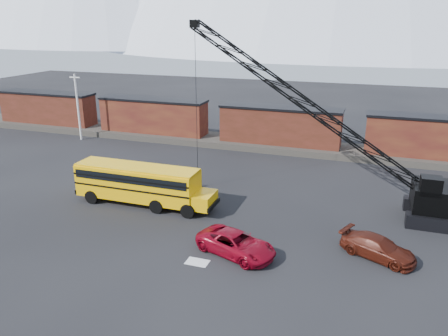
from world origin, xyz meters
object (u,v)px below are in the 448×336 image
(school_bus, at_px, (141,183))
(red_pickup, at_px, (236,244))
(crawler_crane, at_px, (323,115))
(maroon_suv, at_px, (378,248))

(school_bus, distance_m, red_pickup, 10.80)
(crawler_crane, bearing_deg, red_pickup, -110.87)
(crawler_crane, bearing_deg, maroon_suv, -56.95)
(school_bus, bearing_deg, red_pickup, -28.11)
(school_bus, distance_m, maroon_suv, 18.15)
(red_pickup, relative_size, maroon_suv, 1.12)
(red_pickup, xyz_separation_m, maroon_suv, (8.45, 2.48, -0.05))
(maroon_suv, relative_size, crawler_crane, 0.20)
(maroon_suv, xyz_separation_m, crawler_crane, (-4.73, 7.27, 6.54))
(maroon_suv, bearing_deg, red_pickup, 130.66)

